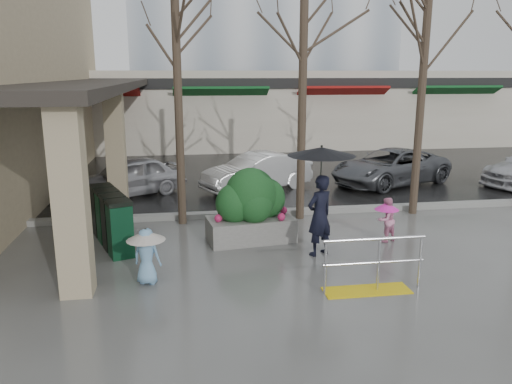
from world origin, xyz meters
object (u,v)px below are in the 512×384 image
object	(u,v)px
tree_midwest	(304,18)
car_a	(128,177)
news_boxes	(111,219)
tree_mideast	(426,35)
car_c	(390,167)
woman	(320,188)
child_blue	(146,249)
tree_west	(175,22)
handrail	(371,272)
child_pink	(386,217)
planter	(251,206)
car_b	(257,172)

from	to	relation	value
tree_midwest	car_a	size ratio (longest dim) A/B	1.89
news_boxes	car_a	distance (m)	4.79
tree_mideast	car_c	distance (m)	5.70
tree_midwest	woman	bearing A→B (deg)	-95.28
child_blue	news_boxes	bearing A→B (deg)	-47.60
tree_midwest	car_c	xyz separation A→B (m)	(4.19, 3.71, -4.60)
tree_west	car_a	size ratio (longest dim) A/B	1.84
woman	news_boxes	world-z (taller)	woman
tree_mideast	child_blue	size ratio (longest dim) A/B	5.98
handrail	child_pink	distance (m)	2.95
woman	news_boxes	size ratio (longest dim) A/B	1.06
tree_midwest	child_pink	distance (m)	5.36
news_boxes	tree_midwest	bearing A→B (deg)	-2.56
tree_midwest	child_blue	world-z (taller)	tree_midwest
planter	car_c	world-z (taller)	planter
car_b	car_c	distance (m)	4.85
tree_midwest	car_b	size ratio (longest dim) A/B	1.83
tree_midwest	news_boxes	world-z (taller)	tree_midwest
handrail	car_b	xyz separation A→B (m)	(-0.81, 8.32, 0.25)
handrail	car_b	bearing A→B (deg)	95.55
child_pink	planter	xyz separation A→B (m)	(-3.13, 0.55, 0.24)
child_pink	car_a	size ratio (longest dim) A/B	0.29
handrail	car_c	size ratio (longest dim) A/B	0.42
car_a	car_b	bearing A→B (deg)	63.80
planter	news_boxes	distance (m)	3.24
woman	car_a	xyz separation A→B (m)	(-4.63, 6.13, -0.87)
tree_mideast	news_boxes	distance (m)	9.28
woman	planter	xyz separation A→B (m)	(-1.33, 1.18, -0.66)
car_c	tree_west	bearing A→B (deg)	-86.95
tree_midwest	woman	xyz separation A→B (m)	(-0.26, -2.83, -3.73)
tree_west	woman	size ratio (longest dim) A/B	2.80
car_b	tree_midwest	bearing A→B (deg)	-14.60
tree_west	planter	size ratio (longest dim) A/B	3.20
news_boxes	car_a	bearing A→B (deg)	71.03
car_c	car_b	bearing A→B (deg)	-111.40
car_a	news_boxes	bearing A→B (deg)	-28.44
planter	news_boxes	bearing A→B (deg)	177.17
tree_midwest	planter	size ratio (longest dim) A/B	3.29
planter	child_blue	bearing A→B (deg)	-136.39
tree_midwest	child_pink	world-z (taller)	tree_midwest
woman	tree_midwest	bearing A→B (deg)	-123.12
child_pink	car_b	size ratio (longest dim) A/B	0.28
car_b	news_boxes	bearing A→B (deg)	-64.82
handrail	planter	xyz separation A→B (m)	(-1.75, 3.15, 0.46)
child_pink	news_boxes	world-z (taller)	news_boxes
planter	car_a	distance (m)	5.95
woman	planter	world-z (taller)	woman
tree_mideast	car_c	xyz separation A→B (m)	(0.89, 3.71, -4.23)
tree_west	car_a	bearing A→B (deg)	117.12
tree_midwest	tree_mideast	size ratio (longest dim) A/B	1.08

